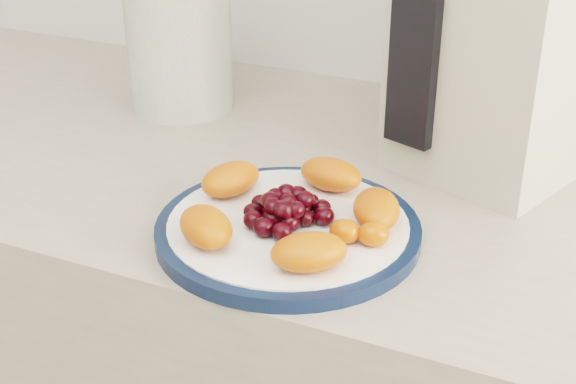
% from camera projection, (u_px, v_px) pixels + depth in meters
% --- Properties ---
extents(plate_rim, '(0.26, 0.26, 0.01)m').
position_uv_depth(plate_rim, '(288.00, 230.00, 0.79)').
color(plate_rim, '#0E1D38').
rests_on(plate_rim, counter).
extents(plate_face, '(0.24, 0.24, 0.02)m').
position_uv_depth(plate_face, '(288.00, 229.00, 0.79)').
color(plate_face, white).
rests_on(plate_face, counter).
extents(canister, '(0.17, 0.17, 0.17)m').
position_uv_depth(canister, '(180.00, 48.00, 1.08)').
color(canister, '#325A13').
rests_on(canister, counter).
extents(appliance_body, '(0.26, 0.31, 0.32)m').
position_uv_depth(appliance_body, '(521.00, 24.00, 0.89)').
color(appliance_body, beige).
rests_on(appliance_body, counter).
extents(appliance_panel, '(0.06, 0.04, 0.24)m').
position_uv_depth(appliance_panel, '(416.00, 37.00, 0.83)').
color(appliance_panel, black).
rests_on(appliance_panel, appliance_body).
extents(fruit_plate, '(0.23, 0.22, 0.03)m').
position_uv_depth(fruit_plate, '(292.00, 208.00, 0.78)').
color(fruit_plate, '#D34215').
rests_on(fruit_plate, plate_face).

